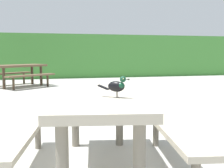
{
  "coord_description": "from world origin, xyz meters",
  "views": [
    {
      "loc": [
        -0.08,
        -2.31,
        1.11
      ],
      "look_at": [
        0.49,
        0.04,
        0.84
      ],
      "focal_mm": 43.94,
      "sensor_mm": 36.0,
      "label": 1
    }
  ],
  "objects": [
    {
      "name": "picnic_table_mid_left",
      "position": [
        -0.94,
        7.38,
        0.56
      ],
      "size": [
        2.38,
        2.37,
        0.74
      ],
      "color": "brown",
      "rests_on": "ground"
    },
    {
      "name": "bird_grackle",
      "position": [
        0.5,
        -0.12,
        0.84
      ],
      "size": [
        0.24,
        0.2,
        0.18
      ],
      "color": "black",
      "rests_on": "picnic_table_foreground"
    },
    {
      "name": "hedge_wall",
      "position": [
        0.0,
        10.79,
        1.0
      ],
      "size": [
        28.0,
        1.38,
        1.99
      ],
      "primitive_type": "cube",
      "color": "#428438",
      "rests_on": "ground"
    },
    {
      "name": "picnic_table_foreground",
      "position": [
        0.4,
        0.18,
        0.56
      ],
      "size": [
        1.94,
        1.97,
        0.74
      ],
      "color": "#B2A893",
      "rests_on": "ground"
    }
  ]
}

